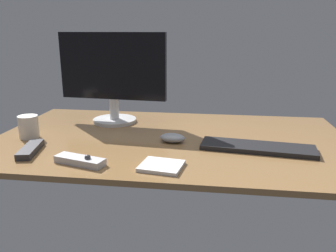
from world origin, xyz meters
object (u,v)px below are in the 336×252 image
(media_remote, at_px, (80,160))
(coffee_mug, at_px, (29,127))
(computer_mouse, at_px, (172,138))
(notepad, at_px, (161,166))
(keyboard, at_px, (257,147))
(tv_remote, at_px, (30,149))
(monitor, at_px, (113,75))

(media_remote, height_order, coffee_mug, coffee_mug)
(computer_mouse, height_order, notepad, computer_mouse)
(coffee_mug, bearing_deg, keyboard, -1.22)
(keyboard, distance_m, computer_mouse, 0.32)
(media_remote, distance_m, notepad, 0.26)
(media_remote, height_order, tv_remote, media_remote)
(computer_mouse, xyz_separation_m, media_remote, (-0.26, -0.26, -0.00))
(monitor, bearing_deg, keyboard, -21.34)
(keyboard, xyz_separation_m, notepad, (-0.32, -0.21, -0.00))
(coffee_mug, bearing_deg, computer_mouse, 2.57)
(monitor, height_order, notepad, monitor)
(computer_mouse, xyz_separation_m, notepad, (-0.00, -0.26, -0.01))
(monitor, bearing_deg, notepad, -54.86)
(tv_remote, height_order, coffee_mug, coffee_mug)
(monitor, distance_m, media_remote, 0.56)
(monitor, relative_size, notepad, 3.84)
(coffee_mug, distance_m, notepad, 0.62)
(notepad, bearing_deg, coffee_mug, 157.90)
(keyboard, xyz_separation_m, tv_remote, (-0.79, -0.14, 0.00))
(monitor, xyz_separation_m, notepad, (0.30, -0.51, -0.21))
(keyboard, xyz_separation_m, media_remote, (-0.58, -0.22, 0.00))
(monitor, height_order, media_remote, monitor)
(monitor, xyz_separation_m, computer_mouse, (0.31, -0.26, -0.20))
(coffee_mug, height_order, notepad, coffee_mug)
(keyboard, xyz_separation_m, coffee_mug, (-0.89, 0.02, 0.04))
(notepad, bearing_deg, media_remote, -178.48)
(keyboard, bearing_deg, media_remote, -152.04)
(notepad, bearing_deg, keyboard, 33.93)
(keyboard, height_order, coffee_mug, coffee_mug)
(monitor, relative_size, computer_mouse, 5.04)
(computer_mouse, bearing_deg, tv_remote, -150.07)
(tv_remote, xyz_separation_m, coffee_mug, (-0.09, 0.16, 0.03))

